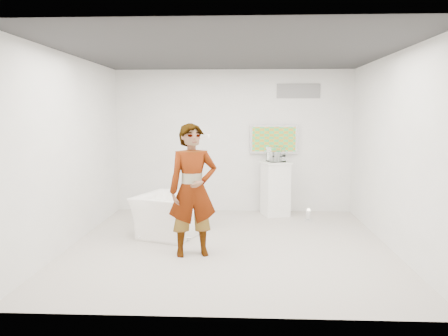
% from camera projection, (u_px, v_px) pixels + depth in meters
% --- Properties ---
extents(room, '(5.01, 5.01, 3.00)m').
position_uv_depth(room, '(230.00, 151.00, 6.78)').
color(room, '#ADA79F').
rests_on(room, ground).
extents(tv, '(1.00, 0.08, 0.60)m').
position_uv_depth(tv, '(274.00, 139.00, 9.16)').
color(tv, '#BCBCC0').
rests_on(tv, room).
extents(logo_decal, '(0.90, 0.02, 0.30)m').
position_uv_depth(logo_decal, '(298.00, 91.00, 9.05)').
color(logo_decal, gray).
rests_on(logo_decal, room).
extents(person, '(0.80, 0.63, 1.95)m').
position_uv_depth(person, '(193.00, 190.00, 6.37)').
color(person, white).
rests_on(person, room).
extents(armchair, '(1.26, 1.35, 0.71)m').
position_uv_depth(armchair, '(169.00, 215.00, 7.50)').
color(armchair, white).
rests_on(armchair, room).
extents(pedestal, '(0.67, 0.67, 1.11)m').
position_uv_depth(pedestal, '(275.00, 189.00, 8.95)').
color(pedestal, white).
rests_on(pedestal, room).
extents(floor_uplight, '(0.18, 0.18, 0.25)m').
position_uv_depth(floor_uplight, '(309.00, 215.00, 8.44)').
color(floor_uplight, white).
rests_on(floor_uplight, room).
extents(vitrine, '(0.40, 0.40, 0.31)m').
position_uv_depth(vitrine, '(276.00, 154.00, 8.86)').
color(vitrine, white).
rests_on(vitrine, pedestal).
extents(console, '(0.12, 0.14, 0.20)m').
position_uv_depth(console, '(276.00, 157.00, 8.87)').
color(console, white).
rests_on(console, pedestal).
extents(wii_remote, '(0.06, 0.16, 0.04)m').
position_uv_depth(wii_remote, '(208.00, 136.00, 6.47)').
color(wii_remote, white).
rests_on(wii_remote, person).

